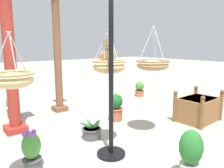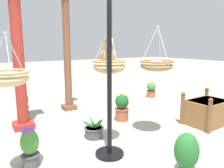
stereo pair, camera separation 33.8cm
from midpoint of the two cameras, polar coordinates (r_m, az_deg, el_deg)
name	(u,v)px [view 2 (the right image)]	position (r m, az deg, el deg)	size (l,w,h in m)	color
ground_plane	(114,148)	(3.70, 3.21, -16.68)	(40.00, 40.00, 0.00)	#A8A093
display_pole_central	(109,103)	(3.20, 2.36, -5.06)	(0.44, 0.44, 2.61)	black
hanging_basket_with_teddy	(109,66)	(3.40, 2.12, 4.81)	(0.53, 0.53, 0.68)	tan
teddy_bear	(108,54)	(3.40, 1.94, 7.96)	(0.29, 0.25, 0.42)	tan
hanging_basket_left_high	(9,78)	(2.68, -22.39, 1.56)	(0.47, 0.47, 0.62)	tan
hanging_basket_right_low	(157,65)	(3.96, 14.11, 4.88)	(0.60, 0.60, 0.78)	#A37F51
greenhouse_pillar_left	(18,57)	(4.51, -21.54, 6.53)	(0.41, 0.41, 2.97)	#9E2D23
greenhouse_pillar_right	(67,53)	(5.58, -10.07, 8.14)	(0.34, 0.34, 3.06)	brown
wooden_planter_box	(207,111)	(5.13, 25.64, -6.50)	(0.97, 0.74, 0.70)	olive
potted_plant_fern_front	(151,90)	(7.15, 11.66, -1.51)	(0.31, 0.31, 0.51)	#BC6042
potted_plant_flowering_red	(23,103)	(5.66, -20.87, -4.74)	(0.26, 0.26, 0.55)	#4C4C51
potted_plant_tall_leafy	(186,157)	(2.94, 22.30, -17.49)	(0.29, 0.29, 0.65)	beige
potted_plant_bushy_green	(30,147)	(3.23, -18.00, -15.69)	(0.26, 0.26, 0.58)	#4C4C51
potted_plant_small_succulent	(94,131)	(4.04, -2.39, -12.25)	(0.39, 0.39, 0.34)	#4C4C51
potted_plant_conical_shrub	(122,107)	(4.85, 4.64, -6.10)	(0.33, 0.33, 0.64)	#AD563D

